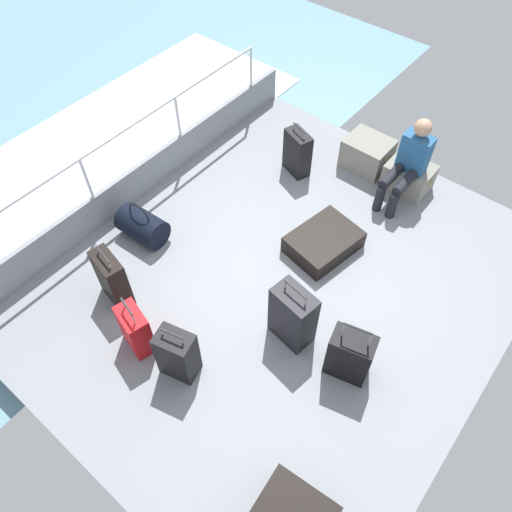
{
  "coord_description": "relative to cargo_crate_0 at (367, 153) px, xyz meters",
  "views": [
    {
      "loc": [
        1.72,
        -2.58,
        4.44
      ],
      "look_at": [
        -0.33,
        -0.07,
        0.25
      ],
      "focal_mm": 34.89,
      "sensor_mm": 36.0,
      "label": 1
    }
  ],
  "objects": [
    {
      "name": "suitcase_0",
      "position": [
        0.16,
        -3.58,
        0.1
      ],
      "size": [
        0.39,
        0.31,
        0.69
      ],
      "color": "black",
      "rests_on": "ground_plane"
    },
    {
      "name": "cargo_crate_1",
      "position": [
        0.61,
        -0.03,
        -0.02
      ],
      "size": [
        0.58,
        0.44,
        0.35
      ],
      "color": "gray",
      "rests_on": "ground_plane"
    },
    {
      "name": "railing_port",
      "position": [
        -1.87,
        -2.15,
        0.58
      ],
      "size": [
        0.04,
        4.2,
        1.02
      ],
      "color": "silver",
      "rests_on": "ground_plane"
    },
    {
      "name": "suitcase_5",
      "position": [
        0.37,
        -1.5,
        -0.09
      ],
      "size": [
        0.71,
        0.86,
        0.23
      ],
      "color": "black",
      "rests_on": "ground_plane"
    },
    {
      "name": "suitcase_1",
      "position": [
        1.38,
        -2.59,
        0.09
      ],
      "size": [
        0.45,
        0.34,
        0.79
      ],
      "color": "black",
      "rests_on": "ground_plane"
    },
    {
      "name": "suitcase_6",
      "position": [
        -0.64,
        -0.65,
        0.09
      ],
      "size": [
        0.41,
        0.31,
        0.68
      ],
      "color": "black",
      "rests_on": "ground_plane"
    },
    {
      "name": "suitcase_4",
      "position": [
        0.75,
        -2.62,
        0.15
      ],
      "size": [
        0.45,
        0.32,
        0.8
      ],
      "color": "black",
      "rests_on": "ground_plane"
    },
    {
      "name": "duffel_bag",
      "position": [
        -1.34,
        -2.66,
        -0.02
      ],
      "size": [
        0.56,
        0.39,
        0.51
      ],
      "color": "black",
      "rests_on": "ground_plane"
    },
    {
      "name": "ground_plane",
      "position": [
        0.3,
        -2.15,
        -0.23
      ],
      "size": [
        4.4,
        5.2,
        0.06
      ],
      "primitive_type": "cube",
      "color": "gray"
    },
    {
      "name": "gunwale_port",
      "position": [
        -1.87,
        -2.15,
        0.02
      ],
      "size": [
        0.06,
        5.2,
        0.45
      ],
      "primitive_type": "cube",
      "color": "gray",
      "rests_on": "ground_plane"
    },
    {
      "name": "cargo_crate_0",
      "position": [
        0.0,
        0.0,
        0.0
      ],
      "size": [
        0.6,
        0.47,
        0.4
      ],
      "color": "gray",
      "rests_on": "ground_plane"
    },
    {
      "name": "passenger_seated",
      "position": [
        0.61,
        -0.21,
        0.34
      ],
      "size": [
        0.34,
        0.66,
        1.05
      ],
      "color": "#26598C",
      "rests_on": "ground_plane"
    },
    {
      "name": "suitcase_3",
      "position": [
        -0.94,
        -3.41,
        0.12
      ],
      "size": [
        0.43,
        0.27,
        0.72
      ],
      "color": "black",
      "rests_on": "ground_plane"
    },
    {
      "name": "sea_wake",
      "position": [
        -3.3,
        -2.15,
        -0.54
      ],
      "size": [
        12.0,
        12.0,
        0.01
      ],
      "color": "#6B99A8",
      "rests_on": "ground_plane"
    },
    {
      "name": "suitcase_7",
      "position": [
        -0.35,
        -3.64,
        0.07
      ],
      "size": [
        0.39,
        0.29,
        0.69
      ],
      "color": "red",
      "rests_on": "ground_plane"
    }
  ]
}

